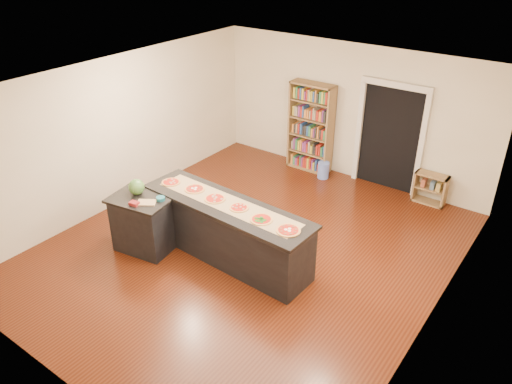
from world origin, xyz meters
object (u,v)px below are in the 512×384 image
Objects in this scene: side_counter at (144,223)px; bookshelf at (311,127)px; kitchen_island at (227,231)px; low_shelf at (430,188)px; waste_bin at (323,170)px; watermelon at (136,187)px.

bookshelf is (0.63, 4.26, 0.48)m from side_counter.
bookshelf is at bearing 72.28° from side_counter.
kitchen_island is 4.22m from low_shelf.
kitchen_island reaches higher than waste_bin.
watermelon is at bearing -129.06° from low_shelf.
watermelon is (-0.77, -4.21, 0.13)m from bookshelf.
side_counter is 3.77× the size of watermelon.
bookshelf is 0.95m from waste_bin.
waste_bin is at bearing -24.35° from bookshelf.
kitchen_island is 4.85× the size of low_shelf.
low_shelf is 2.39× the size of watermelon.
watermelon is (-3.44, -4.24, 0.78)m from low_shelf.
watermelon reaches higher than side_counter.
kitchen_island is 1.41m from side_counter.
watermelon is at bearing -155.55° from kitchen_island.
low_shelf is (2.68, 0.04, -0.66)m from bookshelf.
waste_bin is at bearing 72.54° from watermelon.
kitchen_island is at bearing -80.18° from bookshelf.
kitchen_island is 1.62m from watermelon.
waste_bin is (0.49, -0.22, -0.79)m from bookshelf.
side_counter is 4.34m from bookshelf.
waste_bin is at bearing 95.19° from kitchen_island.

